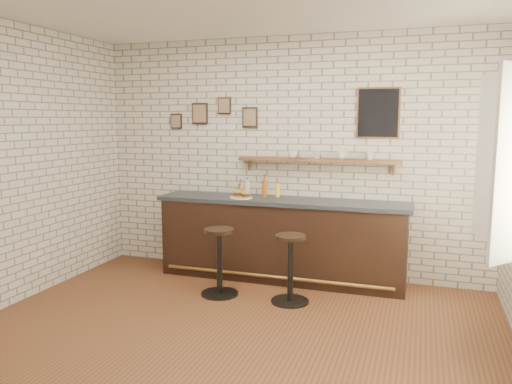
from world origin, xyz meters
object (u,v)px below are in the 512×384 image
shelf_cup_c (342,155)px  bitters_bottle_brown (241,189)px  bar_stool_right (290,266)px  bitters_bottle_amber (264,188)px  shelf_cup_b (317,155)px  sandwich_plate (241,197)px  bar_counter (281,239)px  shelf_cup_d (370,156)px  ciabatta_sandwich (242,194)px  shelf_cup_a (293,154)px  bar_stool_left (219,260)px  condiment_bottle_yellow (278,191)px  bitters_bottle_white (247,188)px

shelf_cup_c → bitters_bottle_brown: bearing=82.5°
bitters_bottle_brown → bar_stool_right: size_ratio=0.27×
bitters_bottle_amber → shelf_cup_b: size_ratio=3.02×
sandwich_plate → bar_stool_right: size_ratio=0.37×
bar_counter → shelf_cup_d: shelf_cup_d is taller
shelf_cup_d → bitters_bottle_amber: bearing=162.6°
ciabatta_sandwich → shelf_cup_a: bearing=25.7°
bar_counter → bar_stool_left: 0.93m
shelf_cup_b → condiment_bottle_yellow: bearing=151.5°
shelf_cup_a → ciabatta_sandwich: bearing=175.7°
shelf_cup_c → shelf_cup_b: bearing=80.0°
bitters_bottle_brown → bar_stool_left: size_ratio=0.26×
bar_counter → condiment_bottle_yellow: 0.61m
sandwich_plate → condiment_bottle_yellow: bearing=28.4°
bitters_bottle_amber → shelf_cup_d: shelf_cup_d is taller
bitters_bottle_brown → shelf_cup_b: bearing=3.3°
bar_stool_right → shelf_cup_a: 1.50m
sandwich_plate → shelf_cup_d: shelf_cup_d is taller
shelf_cup_b → bitters_bottle_amber: bearing=149.7°
bar_stool_left → shelf_cup_c: (1.20, 0.97, 1.14)m
bitters_bottle_brown → bitters_bottle_amber: bitters_bottle_amber is taller
bar_stool_left → shelf_cup_c: bearing=38.9°
bar_stool_right → shelf_cup_d: 1.65m
ciabatta_sandwich → shelf_cup_d: 1.61m
bitters_bottle_amber → condiment_bottle_yellow: size_ratio=1.47×
bar_stool_left → bar_stool_right: 0.82m
sandwich_plate → bitters_bottle_brown: 0.25m
sandwich_plate → ciabatta_sandwich: (0.01, 0.00, 0.05)m
condiment_bottle_yellow → shelf_cup_c: size_ratio=1.54×
bar_counter → condiment_bottle_yellow: size_ratio=16.58×
shelf_cup_c → bar_stool_left: bearing=118.9°
condiment_bottle_yellow → shelf_cup_c: bearing=4.1°
shelf_cup_a → bitters_bottle_brown: bearing=154.7°
ciabatta_sandwich → bar_stool_right: 1.23m
ciabatta_sandwich → bitters_bottle_brown: (-0.10, 0.22, 0.03)m
bar_counter → bitters_bottle_amber: (-0.27, 0.14, 0.62)m
bitters_bottle_brown → bitters_bottle_white: size_ratio=0.89×
shelf_cup_b → shelf_cup_c: 0.30m
bar_stool_right → shelf_cup_b: bearing=85.0°
shelf_cup_b → shelf_cup_d: 0.63m
sandwich_plate → shelf_cup_d: 1.63m
sandwich_plate → ciabatta_sandwich: ciabatta_sandwich is taller
shelf_cup_d → shelf_cup_c: bearing=160.1°
shelf_cup_d → shelf_cup_a: bearing=160.1°
bar_stool_left → bar_stool_right: bearing=1.8°
bitters_bottle_brown → shelf_cup_b: 1.08m
bitters_bottle_brown → shelf_cup_a: (0.67, 0.06, 0.45)m
bitters_bottle_white → ciabatta_sandwich: bearing=-87.1°
bar_counter → shelf_cup_d: bearing=11.1°
bitters_bottle_white → shelf_cup_a: bearing=5.5°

